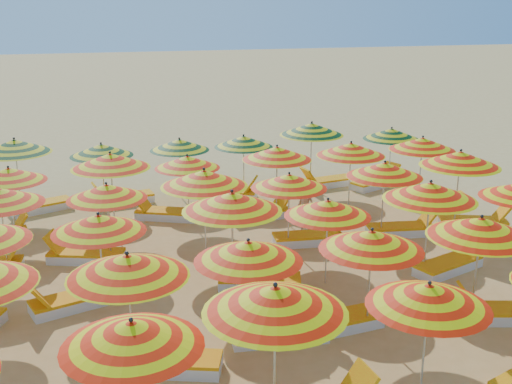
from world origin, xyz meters
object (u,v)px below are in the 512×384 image
umbrella_28 (351,149)px  lounger_5 (282,332)px  umbrella_35 (391,134)px  lounger_19 (166,213)px  lounger_24 (230,193)px  umbrella_31 (101,150)px  umbrella_25 (110,161)px  umbrella_8 (248,251)px  umbrella_26 (187,162)px  lounger_25 (326,182)px  umbrella_9 (372,240)px  lounger_23 (122,198)px  umbrella_33 (244,141)px  lounger_10 (73,301)px  lounger_14 (84,255)px  umbrella_10 (481,228)px  umbrella_24 (9,175)px  lounger_16 (402,229)px  lounger_17 (475,222)px  lounger_11 (258,281)px  umbrella_2 (275,300)px  beachgoer_a (305,209)px  umbrella_22 (385,170)px  umbrella_21 (289,181)px  lounger_21 (435,197)px  umbrella_16 (430,191)px  lounger_4 (166,362)px  lounger_12 (450,264)px  umbrella_13 (99,223)px  umbrella_3 (429,296)px  umbrella_29 (422,144)px  lounger_15 (310,238)px  umbrella_19 (107,192)px  umbrella_32 (179,145)px  lounger_6 (334,322)px  umbrella_1 (132,334)px  umbrella_30 (15,146)px  umbrella_20 (204,178)px  lounger_20 (261,213)px  umbrella_15 (328,208)px  umbrella_34 (312,129)px  lounger_22 (39,206)px  umbrella_27 (277,153)px

umbrella_28 → lounger_5: 7.65m
umbrella_35 → lounger_19: 7.68m
lounger_5 → lounger_24: 8.46m
umbrella_31 → umbrella_25: bearing=-85.3°
umbrella_8 → umbrella_31: bearing=104.3°
umbrella_26 → lounger_25: 5.39m
umbrella_9 → lounger_23: umbrella_9 is taller
umbrella_33 → lounger_10: 8.32m
lounger_14 → umbrella_10: bearing=165.3°
umbrella_24 → lounger_16: 9.89m
umbrella_26 → lounger_17: 7.75m
lounger_11 → lounger_5: bearing=103.5°
umbrella_26 → umbrella_2: bearing=-91.0°
lounger_25 → beachgoer_a: beachgoer_a is taller
umbrella_22 → umbrella_2: bearing=-126.3°
umbrella_21 → lounger_21: size_ratio=1.16×
umbrella_16 → umbrella_28: bearing=89.6°
lounger_4 → lounger_12: same height
umbrella_25 → umbrella_33: umbrella_25 is taller
umbrella_13 → umbrella_3: bearing=-44.0°
umbrella_29 → lounger_15: 5.03m
lounger_5 → umbrella_19: bearing=127.0°
umbrella_32 → lounger_4: size_ratio=1.24×
umbrella_8 → lounger_6: 2.26m
umbrella_31 → lounger_4: (0.67, -9.02, -1.52)m
umbrella_1 → umbrella_31: bearing=90.4°
umbrella_30 → lounger_12: bearing=-35.7°
umbrella_25 → umbrella_3: bearing=-64.2°
umbrella_2 → umbrella_20: (0.15, 6.29, -0.01)m
umbrella_16 → umbrella_33: size_ratio=1.24×
umbrella_21 → lounger_16: 3.45m
umbrella_32 → lounger_19: bearing=-110.8°
umbrella_9 → beachgoer_a: size_ratio=1.78×
umbrella_2 → umbrella_25: umbrella_2 is taller
umbrella_33 → umbrella_22: bearing=-60.7°
umbrella_31 → umbrella_35: 8.95m
lounger_16 → beachgoer_a: bearing=172.8°
umbrella_21 → lounger_20: (-0.09, 2.22, -1.53)m
umbrella_2 → umbrella_29: 11.07m
lounger_17 → lounger_20: same height
umbrella_3 → umbrella_15: size_ratio=0.99×
umbrella_20 → umbrella_35: 8.04m
umbrella_20 → lounger_21: umbrella_20 is taller
umbrella_32 → lounger_25: (4.67, 0.04, -1.49)m
umbrella_34 → lounger_16: bearing=-79.7°
umbrella_34 → lounger_22: 8.42m
umbrella_27 → lounger_14: size_ratio=1.10×
lounger_15 → lounger_23: (-4.28, 4.43, 0.00)m
lounger_11 → umbrella_1: bearing=74.3°
umbrella_25 → lounger_25: umbrella_25 is taller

